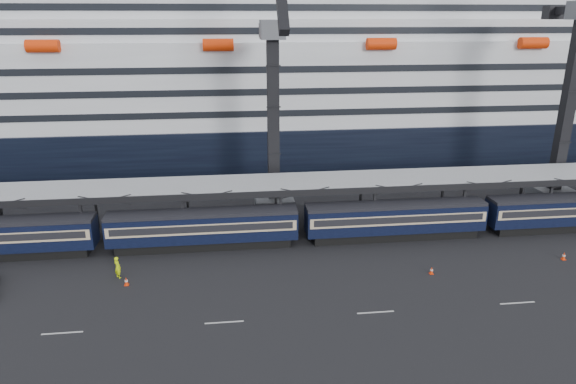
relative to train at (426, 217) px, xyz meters
name	(u,v)px	position (x,y,z in m)	size (l,w,h in m)	color
ground	(514,278)	(4.65, -10.00, -2.20)	(260.00, 260.00, 0.00)	black
train	(426,217)	(0.00, 0.00, 0.00)	(133.05, 3.00, 4.05)	black
canopy	(455,177)	(4.65, 4.00, 3.05)	(130.00, 6.25, 5.53)	#92949A
cruise_ship	(372,80)	(3.57, 35.99, 10.14)	(214.09, 28.84, 34.00)	black
crane_dark_near	(274,114)	(-15.35, 8.59, 9.73)	(4.50, 17.75, 35.08)	#515359
crane_dark_mid	(572,97)	(19.65, 7.59, 11.16)	(4.50, 18.24, 39.64)	#515359
worker	(118,267)	(-30.82, -5.64, -1.17)	(0.75, 0.49, 2.06)	#DDFF0D
traffic_cone_b	(126,281)	(-29.86, -7.14, -1.82)	(0.39, 0.39, 0.78)	#FF3508
traffic_cone_c	(432,270)	(-2.47, -8.29, -1.85)	(0.36, 0.36, 0.72)	#FF3508
traffic_cone_d	(564,256)	(11.37, -6.99, -1.81)	(0.40, 0.40, 0.79)	#FF3508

